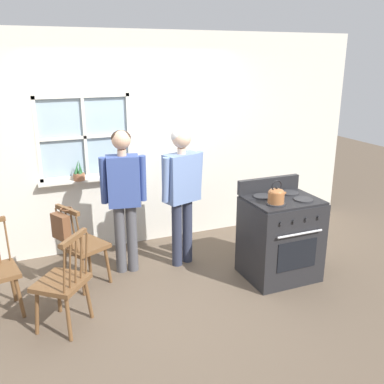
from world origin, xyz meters
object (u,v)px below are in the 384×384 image
Objects in this scene: person_elderly_left at (124,189)px; stove at (280,237)px; handbag at (61,226)px; chair_by_window at (83,247)px; chair_near_wall at (63,283)px; potted_plant at (79,174)px; kettle at (276,195)px; person_teen_center at (182,184)px.

person_elderly_left is 1.52× the size of stove.
handbag is (-0.71, -0.24, -0.24)m from person_elderly_left.
chair_by_window is 0.76m from person_elderly_left.
chair_by_window is at bearing -162.61° from chair_near_wall.
chair_near_wall is 1.28m from person_elderly_left.
chair_near_wall is 0.56× the size of person_elderly_left.
potted_plant is (0.12, 0.81, 0.59)m from chair_by_window.
kettle is 2.37m from potted_plant.
potted_plant reaches higher than kettle.
potted_plant is 0.82× the size of handbag.
person_elderly_left is 6.51× the size of potted_plant.
chair_by_window is 1.01m from potted_plant.
stove is at bearing -133.96° from chair_by_window.
person_elderly_left reaches higher than handbag.
chair_by_window is 0.39m from handbag.
chair_by_window is 3.76× the size of kettle.
kettle is (2.17, -0.06, 0.58)m from chair_near_wall.
person_elderly_left is 5.35× the size of handbag.
person_teen_center is at bearing 4.14° from person_elderly_left.
stove is 3.53× the size of handbag.
handbag is (-2.09, 0.67, -0.27)m from kettle.
kettle is at bearing -142.73° from stove.
person_teen_center is (1.45, 0.78, 0.56)m from chair_near_wall.
chair_near_wall is 0.57× the size of person_teen_center.
person_teen_center is 1.11m from kettle.
potted_plant reaches higher than handbag.
person_elderly_left is 6.65× the size of kettle.
chair_by_window and chair_near_wall have the same top height.
person_teen_center is at bearing -35.69° from potted_plant.
stove is (2.34, 0.08, 0.03)m from chair_near_wall.
person_teen_center is at bearing 7.07° from handbag.
person_elderly_left reaches higher than person_teen_center.
person_teen_center is 1.25m from stove.
chair_near_wall and handbag have the same top height.
stove is (1.56, -0.77, -0.52)m from person_elderly_left.
stove is 2.48m from potted_plant.
person_elderly_left is at bearing 146.87° from kettle.
kettle reaches higher than stove.
kettle is at bearing -17.66° from handbag.
person_elderly_left is 1.01× the size of person_teen_center.
chair_near_wall is 1.69m from potted_plant.
handbag is at bearing 90.00° from chair_by_window.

